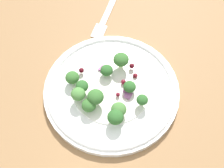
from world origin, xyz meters
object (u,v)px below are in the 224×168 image
plate (112,89)px  broccoli_floret_1 (122,60)px  fork (109,10)px  broccoli_floret_2 (119,110)px  broccoli_floret_0 (107,70)px

plate → broccoli_floret_1: (4.31, -2.07, 2.75)cm
fork → plate: bearing=177.0°
broccoli_floret_2 → broccoli_floret_0: bearing=10.2°
broccoli_floret_0 → fork: bearing=-5.5°
plate → broccoli_floret_2: 5.40cm
fork → broccoli_floret_2: bearing=179.4°
broccoli_floret_2 → fork: size_ratio=0.14×
broccoli_floret_2 → fork: bearing=-0.6°
broccoli_floret_2 → fork: 25.16cm
broccoli_floret_0 → plate: bearing=-167.6°
broccoli_floret_1 → broccoli_floret_2: size_ratio=1.09×
plate → broccoli_floret_1: broccoli_floret_1 is taller
broccoli_floret_2 → fork: (25.03, -0.26, -2.55)cm
broccoli_floret_2 → fork: broccoli_floret_2 is taller
fork → broccoli_floret_0: bearing=174.5°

